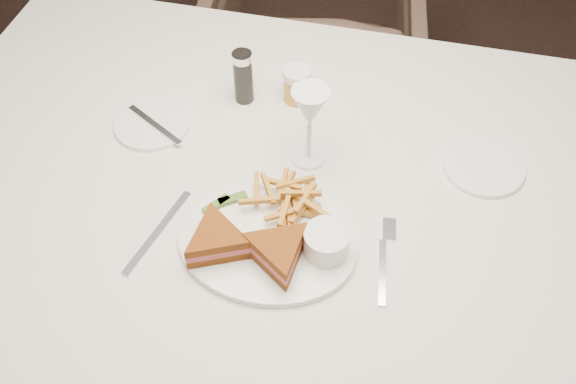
# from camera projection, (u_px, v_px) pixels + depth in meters

# --- Properties ---
(ground) EXTENTS (5.00, 5.00, 0.00)m
(ground) POSITION_uv_depth(u_px,v_px,m) (326.00, 247.00, 2.05)
(ground) COLOR black
(ground) RESTS_ON ground
(table) EXTENTS (1.64, 1.14, 0.75)m
(table) POSITION_uv_depth(u_px,v_px,m) (292.00, 290.00, 1.52)
(table) COLOR silver
(table) RESTS_ON ground
(chair_far) EXTENTS (0.71, 0.67, 0.69)m
(chair_far) POSITION_uv_depth(u_px,v_px,m) (312.00, 50.00, 2.14)
(chair_far) COLOR #48362C
(chair_far) RESTS_ON ground
(table_setting) EXTENTS (0.84, 0.61, 0.18)m
(table_setting) POSITION_uv_depth(u_px,v_px,m) (280.00, 196.00, 1.17)
(table_setting) COLOR white
(table_setting) RESTS_ON table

